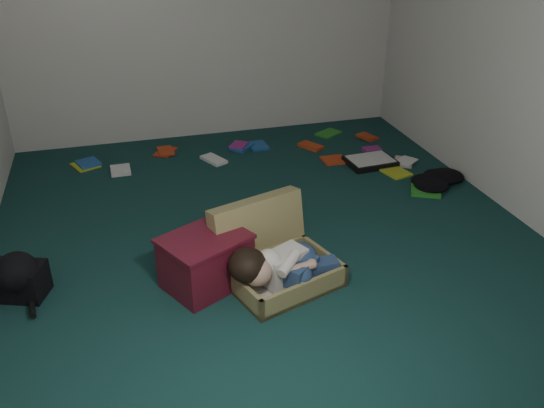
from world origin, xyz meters
TOP-DOWN VIEW (x-y plane):
  - floor at (0.00, 0.00)m, footprint 4.50×4.50m
  - wall_back at (0.00, 2.25)m, footprint 4.50×0.00m
  - wall_front at (0.00, -2.25)m, footprint 4.50×0.00m
  - wall_right at (2.00, 0.00)m, footprint 0.00×4.50m
  - suitcase at (-0.10, -0.50)m, footprint 0.85×0.84m
  - person at (-0.09, -0.68)m, footprint 0.76×0.38m
  - maroon_bin at (-0.54, -0.48)m, footprint 0.65×0.61m
  - backpack at (-1.70, -0.28)m, footprint 0.49×0.44m
  - clothing_pile at (1.70, 0.44)m, footprint 0.48×0.45m
  - paper_tray at (1.31, 1.02)m, footprint 0.47×0.37m
  - book_scatter at (0.60, 1.41)m, footprint 3.16×1.78m

SIDE VIEW (x-z plane):
  - floor at x=0.00m, z-range 0.00..0.00m
  - book_scatter at x=0.60m, z-range 0.00..0.02m
  - paper_tray at x=1.31m, z-range 0.00..0.06m
  - clothing_pile at x=1.70m, z-range 0.00..0.12m
  - backpack at x=-1.70m, z-range 0.00..0.24m
  - suitcase at x=-0.10m, z-range -0.10..0.40m
  - maroon_bin at x=-0.54m, z-range 0.00..0.36m
  - person at x=-0.09m, z-range 0.04..0.35m
  - wall_back at x=0.00m, z-range -0.95..3.55m
  - wall_front at x=0.00m, z-range -0.95..3.55m
  - wall_right at x=2.00m, z-range -0.95..3.55m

